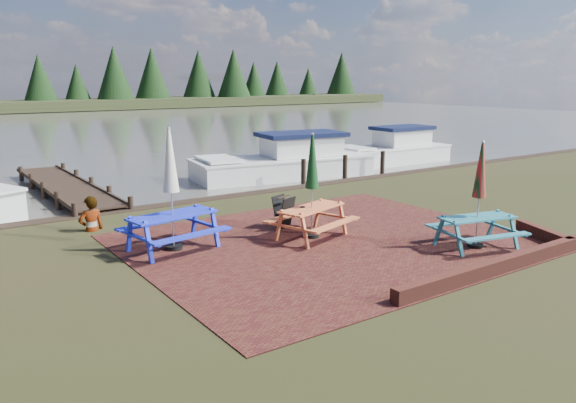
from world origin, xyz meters
The scene contains 12 objects.
ground centered at (0.00, 0.00, 0.00)m, with size 120.00×120.00×0.00m, color black.
paving centered at (0.00, 1.00, 0.01)m, with size 9.00×7.50×0.02m, color #3B1312.
brick_wall centered at (2.15, -2.42, 0.15)m, with size 6.21×1.79×0.30m.
water centered at (0.00, 37.00, 0.00)m, with size 120.00×60.00×0.02m, color #414038.
picnic_table_teal centered at (2.48, -1.24, 0.85)m, with size 2.06×1.92×2.42m.
picnic_table_red centered at (-0.12, 1.55, 0.89)m, with size 2.21×2.07×2.53m.
picnic_table_blue centered at (-3.27, 2.55, 0.96)m, with size 2.23×2.04×2.75m.
chalkboard centered at (-0.20, 2.64, 0.44)m, with size 0.56×0.66×0.85m.
jetty centered at (-3.50, 11.28, 0.11)m, with size 1.76×9.08×1.00m.
boat_near centered at (4.83, 9.81, 0.40)m, with size 7.67×3.65×1.99m.
boat_far centered at (11.24, 10.14, 0.37)m, with size 6.14×2.28×1.90m.
person centered at (-4.34, 5.26, 0.88)m, with size 0.64×0.42×1.77m, color gray.
Camera 1 is at (-8.09, -8.92, 3.81)m, focal length 35.00 mm.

